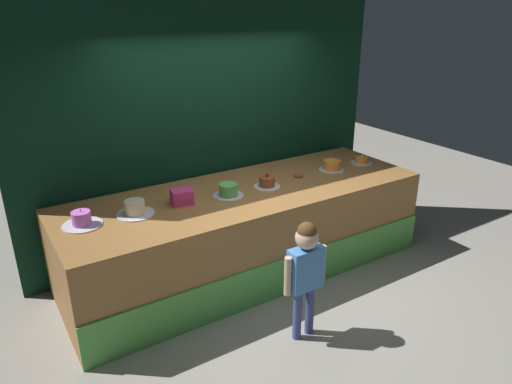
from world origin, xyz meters
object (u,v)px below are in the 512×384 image
at_px(cake_center_right, 267,182).
at_px(cake_far_right, 362,161).
at_px(cake_right, 332,166).
at_px(child_figure, 306,265).
at_px(cake_center_left, 228,191).
at_px(cake_far_left, 82,220).
at_px(donut, 298,175).
at_px(pink_box, 182,197).
at_px(cake_left, 135,209).

height_order(cake_center_right, cake_far_right, cake_center_right).
xyz_separation_m(cake_center_right, cake_right, (0.96, 0.04, 0.00)).
relative_size(child_figure, cake_center_left, 3.56).
xyz_separation_m(child_figure, cake_far_left, (-1.49, 1.32, 0.28)).
bearing_deg(child_figure, cake_center_right, 70.99).
relative_size(cake_center_right, cake_far_right, 1.09).
relative_size(cake_center_left, cake_center_right, 1.10).
height_order(donut, cake_far_right, cake_far_right).
relative_size(cake_far_left, cake_far_right, 1.34).
xyz_separation_m(pink_box, cake_right, (1.91, -0.03, -0.02)).
height_order(cake_far_left, cake_far_right, cake_far_left).
distance_m(cake_far_left, cake_center_left, 1.44).
bearing_deg(cake_right, donut, 177.27).
bearing_deg(cake_center_right, cake_center_left, -179.78).
xyz_separation_m(child_figure, cake_right, (1.38, 1.27, 0.27)).
xyz_separation_m(cake_right, cake_far_right, (0.48, -0.01, -0.02)).
bearing_deg(cake_center_right, cake_left, 177.20).
xyz_separation_m(cake_center_left, cake_center_right, (0.48, 0.00, -0.01)).
xyz_separation_m(donut, cake_right, (0.48, -0.02, 0.04)).
distance_m(cake_far_left, cake_center_right, 1.91).
distance_m(cake_center_right, cake_far_right, 1.43).
relative_size(cake_left, cake_center_right, 1.24).
height_order(cake_left, cake_far_right, cake_left).
relative_size(donut, cake_far_right, 0.41).
xyz_separation_m(child_figure, pink_box, (-0.53, 1.30, 0.29)).
bearing_deg(cake_far_left, cake_right, -1.02).
relative_size(cake_left, cake_right, 1.16).
bearing_deg(cake_center_left, cake_far_right, 1.05).
bearing_deg(cake_right, pink_box, 179.07).
bearing_deg(donut, cake_center_right, -171.96).
bearing_deg(cake_right, child_figure, -137.36).
height_order(child_figure, cake_far_right, child_figure).
relative_size(child_figure, donut, 10.48).
height_order(cake_left, cake_center_right, cake_center_right).
bearing_deg(child_figure, cake_far_right, 34.12).
distance_m(donut, cake_right, 0.48).
xyz_separation_m(cake_left, cake_far_right, (2.87, -0.04, -0.02)).
xyz_separation_m(cake_far_left, cake_right, (2.87, -0.05, -0.00)).
bearing_deg(cake_far_right, cake_center_left, -178.95).
bearing_deg(pink_box, cake_left, -179.30).
relative_size(child_figure, cake_left, 3.14).
bearing_deg(cake_center_left, cake_center_right, 0.22).
height_order(pink_box, cake_far_left, cake_far_left).
bearing_deg(cake_center_right, cake_right, 2.68).
distance_m(cake_center_left, cake_right, 1.43).
xyz_separation_m(donut, cake_center_left, (-0.96, -0.07, 0.04)).
height_order(child_figure, cake_far_left, child_figure).
height_order(child_figure, cake_right, child_figure).
distance_m(donut, cake_far_left, 2.39).
height_order(donut, cake_left, cake_left).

